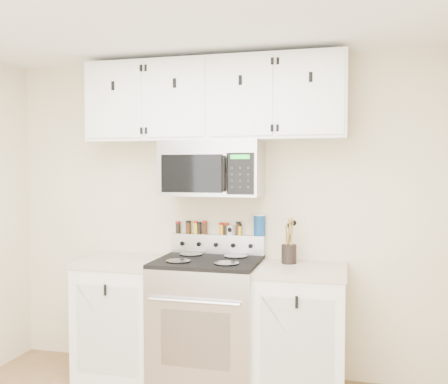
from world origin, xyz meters
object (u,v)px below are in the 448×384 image
(range, at_px, (208,320))
(salt_canister, at_px, (260,225))
(microwave, at_px, (212,168))
(utensil_crock, at_px, (289,252))

(range, relative_size, salt_canister, 6.42)
(microwave, relative_size, salt_canister, 4.44)
(range, height_order, salt_canister, salt_canister)
(range, distance_m, microwave, 1.15)
(range, bearing_deg, salt_canister, 39.70)
(microwave, bearing_deg, utensil_crock, 1.50)
(microwave, distance_m, utensil_crock, 0.86)
(utensil_crock, bearing_deg, microwave, -178.50)
(utensil_crock, bearing_deg, range, -166.40)
(salt_canister, bearing_deg, microwave, -155.39)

